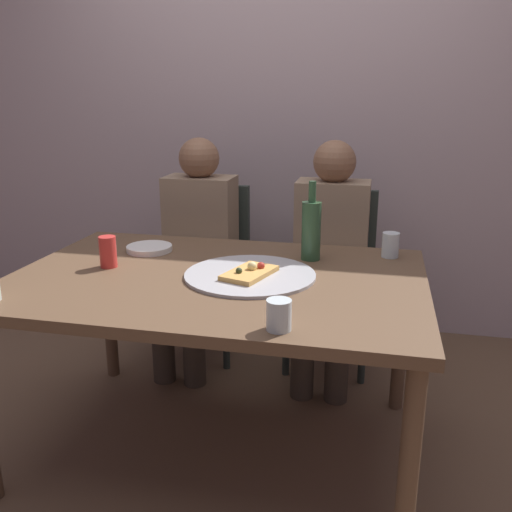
# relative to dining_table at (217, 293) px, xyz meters

# --- Properties ---
(ground_plane) EXTENTS (8.00, 8.00, 0.00)m
(ground_plane) POSITION_rel_dining_table_xyz_m (0.00, 0.00, -0.67)
(ground_plane) COLOR brown
(back_wall) EXTENTS (6.00, 0.10, 2.60)m
(back_wall) POSITION_rel_dining_table_xyz_m (0.00, 1.42, 0.63)
(back_wall) COLOR #B29EA3
(back_wall) RESTS_ON ground_plane
(dining_table) EXTENTS (1.53, 1.04, 0.74)m
(dining_table) POSITION_rel_dining_table_xyz_m (0.00, 0.00, 0.00)
(dining_table) COLOR brown
(dining_table) RESTS_ON ground_plane
(pizza_tray) EXTENTS (0.49, 0.49, 0.01)m
(pizza_tray) POSITION_rel_dining_table_xyz_m (0.12, 0.02, 0.08)
(pizza_tray) COLOR #ADADB2
(pizza_tray) RESTS_ON dining_table
(pizza_slice_last) EXTENTS (0.19, 0.25, 0.05)m
(pizza_slice_last) POSITION_rel_dining_table_xyz_m (0.13, -0.00, 0.09)
(pizza_slice_last) COLOR tan
(pizza_slice_last) RESTS_ON pizza_tray
(wine_bottle) EXTENTS (0.08, 0.08, 0.32)m
(wine_bottle) POSITION_rel_dining_table_xyz_m (0.31, 0.29, 0.20)
(wine_bottle) COLOR #2D5133
(wine_bottle) RESTS_ON dining_table
(tumbler_near) EXTENTS (0.07, 0.07, 0.10)m
(tumbler_near) POSITION_rel_dining_table_xyz_m (0.63, 0.39, 0.12)
(tumbler_near) COLOR silver
(tumbler_near) RESTS_ON dining_table
(tumbler_far) EXTENTS (0.07, 0.07, 0.09)m
(tumbler_far) POSITION_rel_dining_table_xyz_m (0.31, -0.43, 0.12)
(tumbler_far) COLOR silver
(tumbler_far) RESTS_ON dining_table
(soda_can) EXTENTS (0.07, 0.07, 0.12)m
(soda_can) POSITION_rel_dining_table_xyz_m (-0.44, 0.01, 0.13)
(soda_can) COLOR red
(soda_can) RESTS_ON dining_table
(plate_stack) EXTENTS (0.19, 0.19, 0.02)m
(plate_stack) POSITION_rel_dining_table_xyz_m (-0.38, 0.26, 0.08)
(plate_stack) COLOR white
(plate_stack) RESTS_ON dining_table
(chair_left) EXTENTS (0.44, 0.44, 0.90)m
(chair_left) POSITION_rel_dining_table_xyz_m (-0.34, 0.92, -0.15)
(chair_left) COLOR #2D3833
(chair_left) RESTS_ON ground_plane
(chair_right) EXTENTS (0.44, 0.44, 0.90)m
(chair_right) POSITION_rel_dining_table_xyz_m (0.35, 0.92, -0.15)
(chair_right) COLOR #2D3833
(chair_right) RESTS_ON ground_plane
(guest_in_sweater) EXTENTS (0.36, 0.56, 1.17)m
(guest_in_sweater) POSITION_rel_dining_table_xyz_m (-0.34, 0.77, -0.02)
(guest_in_sweater) COLOR #937A60
(guest_in_sweater) RESTS_ON ground_plane
(guest_in_beanie) EXTENTS (0.36, 0.56, 1.17)m
(guest_in_beanie) POSITION_rel_dining_table_xyz_m (0.35, 0.77, -0.02)
(guest_in_beanie) COLOR #937A60
(guest_in_beanie) RESTS_ON ground_plane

